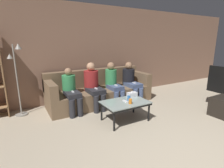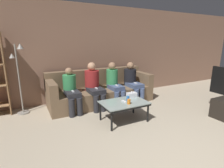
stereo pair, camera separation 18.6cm
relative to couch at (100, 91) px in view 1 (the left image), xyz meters
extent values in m
cube|color=#8C6651|center=(0.00, 0.53, 0.99)|extent=(12.00, 0.06, 2.60)
cube|color=brown|center=(0.00, -0.07, -0.11)|extent=(2.75, 0.93, 0.41)
cube|color=brown|center=(0.00, 0.30, 0.33)|extent=(2.75, 0.20, 0.47)
cube|color=brown|center=(-1.28, -0.07, 0.26)|extent=(0.18, 0.93, 0.33)
cube|color=brown|center=(1.28, -0.07, 0.26)|extent=(0.18, 0.93, 0.33)
cube|color=#8C9E99|center=(-0.03, -1.27, 0.10)|extent=(0.94, 0.62, 0.02)
cube|color=black|center=(-0.03, -1.27, 0.07)|extent=(0.92, 0.61, 0.04)
cylinder|color=black|center=(-0.45, -1.53, -0.13)|extent=(0.04, 0.04, 0.36)
cylinder|color=black|center=(0.39, -1.53, -0.13)|extent=(0.04, 0.04, 0.36)
cylinder|color=black|center=(-0.45, -1.01, -0.13)|extent=(0.04, 0.04, 0.36)
cylinder|color=black|center=(0.39, -1.01, -0.13)|extent=(0.04, 0.04, 0.36)
cylinder|color=#3372BF|center=(0.08, -1.24, 0.16)|extent=(0.07, 0.07, 0.10)
cylinder|color=orange|center=(-0.01, -1.42, 0.16)|extent=(0.07, 0.07, 0.10)
cube|color=white|center=(0.29, -1.07, 0.16)|extent=(0.22, 0.12, 0.10)
sphere|color=white|center=(0.29, -1.07, 0.22)|extent=(0.04, 0.04, 0.04)
cube|color=white|center=(-0.03, -1.27, 0.12)|extent=(0.04, 0.15, 0.02)
cube|color=#9E754C|center=(-2.16, 0.30, 0.60)|extent=(0.02, 0.32, 1.84)
cylinder|color=gray|center=(-1.91, 0.15, -0.30)|extent=(0.26, 0.26, 0.02)
cylinder|color=gray|center=(-1.91, 0.15, 0.48)|extent=(0.03, 0.03, 1.58)
cone|color=gray|center=(-1.81, 0.15, 1.21)|extent=(0.14, 0.14, 0.12)
cone|color=gray|center=(-1.99, 0.19, 1.01)|extent=(0.12, 0.12, 0.10)
cylinder|color=#28282D|center=(-0.95, -0.58, -0.11)|extent=(0.13, 0.13, 0.41)
cylinder|color=#28282D|center=(-0.77, -0.58, -0.11)|extent=(0.13, 0.13, 0.41)
cube|color=#28282D|center=(-0.86, -0.35, 0.15)|extent=(0.31, 0.46, 0.10)
cylinder|color=#388E51|center=(-0.86, -0.12, 0.32)|extent=(0.31, 0.31, 0.45)
sphere|color=#997051|center=(-0.86, -0.12, 0.63)|extent=(0.17, 0.17, 0.17)
cube|color=white|center=(-0.86, -0.39, 0.22)|extent=(0.04, 0.12, 0.02)
cylinder|color=#28282D|center=(-0.38, -0.59, -0.11)|extent=(0.13, 0.13, 0.41)
cylinder|color=#28282D|center=(-0.20, -0.59, -0.11)|extent=(0.13, 0.13, 0.41)
cube|color=#28282D|center=(-0.29, -0.35, 0.15)|extent=(0.36, 0.48, 0.10)
cylinder|color=maroon|center=(-0.29, -0.12, 0.35)|extent=(0.36, 0.36, 0.51)
sphere|color=tan|center=(-0.29, -0.12, 0.71)|extent=(0.20, 0.20, 0.20)
cube|color=white|center=(-0.29, -0.40, 0.22)|extent=(0.04, 0.12, 0.02)
cylinder|color=#47567A|center=(0.20, -0.55, -0.11)|extent=(0.13, 0.13, 0.41)
cylinder|color=#47567A|center=(0.38, -0.55, -0.11)|extent=(0.13, 0.13, 0.41)
cube|color=#47567A|center=(0.29, -0.33, 0.15)|extent=(0.30, 0.44, 0.10)
cylinder|color=#388E51|center=(0.29, -0.12, 0.34)|extent=(0.30, 0.30, 0.49)
sphere|color=#997051|center=(0.29, -0.12, 0.68)|extent=(0.19, 0.19, 0.19)
cube|color=white|center=(0.29, -0.38, 0.22)|extent=(0.04, 0.12, 0.02)
cylinder|color=#47567A|center=(0.77, -0.58, -0.11)|extent=(0.13, 0.13, 0.41)
cylinder|color=#47567A|center=(0.95, -0.58, -0.11)|extent=(0.13, 0.13, 0.41)
cube|color=#47567A|center=(0.86, -0.35, 0.15)|extent=(0.34, 0.46, 0.10)
cylinder|color=black|center=(0.86, -0.12, 0.33)|extent=(0.34, 0.34, 0.46)
sphere|color=#997051|center=(0.86, -0.12, 0.66)|extent=(0.19, 0.19, 0.19)
cube|color=white|center=(0.86, -0.39, 0.22)|extent=(0.04, 0.12, 0.02)
camera|label=1|loc=(-1.97, -4.08, 1.33)|focal=28.00mm
camera|label=2|loc=(-1.80, -4.17, 1.33)|focal=28.00mm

